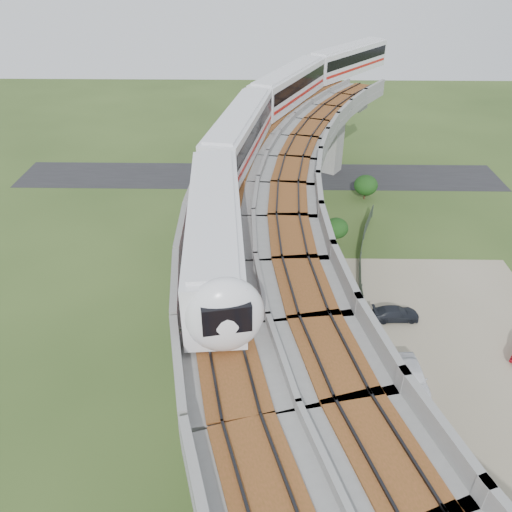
# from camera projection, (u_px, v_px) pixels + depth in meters

# --- Properties ---
(ground) EXTENTS (160.00, 160.00, 0.00)m
(ground) POSITION_uv_depth(u_px,v_px,m) (254.00, 337.00, 37.65)
(ground) COLOR #32481C
(ground) RESTS_ON ground
(dirt_lot) EXTENTS (18.00, 26.00, 0.04)m
(dirt_lot) POSITION_uv_depth(u_px,v_px,m) (449.00, 358.00, 35.74)
(dirt_lot) COLOR gray
(dirt_lot) RESTS_ON ground
(asphalt_road) EXTENTS (60.00, 8.00, 0.03)m
(asphalt_road) POSITION_uv_depth(u_px,v_px,m) (259.00, 176.00, 62.87)
(asphalt_road) COLOR #232326
(asphalt_road) RESTS_ON ground
(viaduct) EXTENTS (19.58, 73.98, 11.40)m
(viaduct) POSITION_uv_depth(u_px,v_px,m) (313.00, 234.00, 32.69)
(viaduct) COLOR #99968E
(viaduct) RESTS_ON ground
(metro_train) EXTENTS (20.82, 58.91, 3.64)m
(metro_train) POSITION_uv_depth(u_px,v_px,m) (287.00, 111.00, 44.73)
(metro_train) COLOR silver
(metro_train) RESTS_ON ground
(fence) EXTENTS (3.87, 38.73, 1.50)m
(fence) POSITION_uv_depth(u_px,v_px,m) (385.00, 331.00, 37.09)
(fence) COLOR #2D382D
(fence) RESTS_ON ground
(tree_0) EXTENTS (2.67, 2.67, 2.84)m
(tree_0) POSITION_uv_depth(u_px,v_px,m) (366.00, 185.00, 56.53)
(tree_0) COLOR #382314
(tree_0) RESTS_ON ground
(tree_1) EXTENTS (2.29, 2.29, 3.10)m
(tree_1) POSITION_uv_depth(u_px,v_px,m) (336.00, 228.00, 47.39)
(tree_1) COLOR #382314
(tree_1) RESTS_ON ground
(tree_2) EXTENTS (1.94, 1.94, 2.90)m
(tree_2) POSITION_uv_depth(u_px,v_px,m) (329.00, 277.00, 40.71)
(tree_2) COLOR #382314
(tree_2) RESTS_ON ground
(tree_3) EXTENTS (2.50, 2.50, 2.80)m
(tree_3) POSITION_uv_depth(u_px,v_px,m) (368.00, 376.00, 32.02)
(tree_3) COLOR #382314
(tree_3) RESTS_ON ground
(tree_4) EXTENTS (2.23, 2.23, 3.15)m
(tree_4) POSITION_uv_depth(u_px,v_px,m) (405.00, 496.00, 24.65)
(tree_4) COLOR #382314
(tree_4) RESTS_ON ground
(car_white) EXTENTS (1.79, 4.10, 1.38)m
(car_white) POSITION_uv_depth(u_px,v_px,m) (413.00, 376.00, 33.36)
(car_white) COLOR white
(car_white) RESTS_ON dirt_lot
(car_dark) EXTENTS (3.74, 1.66, 1.07)m
(car_dark) POSITION_uv_depth(u_px,v_px,m) (396.00, 313.00, 39.11)
(car_dark) COLOR black
(car_dark) RESTS_ON dirt_lot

